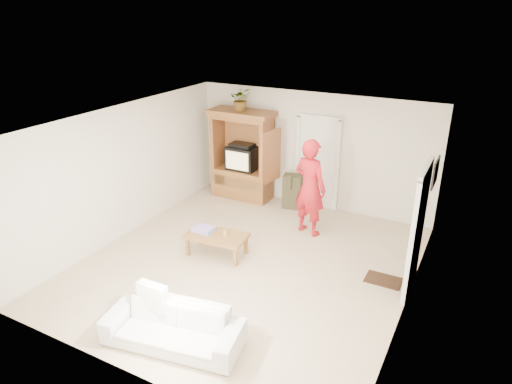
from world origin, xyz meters
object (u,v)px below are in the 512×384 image
Objects in this scene: armoire at (243,161)px; coffee_table at (217,237)px; sofa at (173,327)px; man at (310,187)px.

coffee_table is at bearing -70.84° from armoire.
armoire is at bearing 98.83° from sofa.
armoire reaches higher than coffee_table.
coffee_table is at bearing 98.38° from sofa.
armoire is 1.06× the size of man.
sofa is at bearing -71.24° from armoire.
man is 4.03m from sofa.
man is at bearing 74.36° from sofa.
sofa is 1.63× the size of coffee_table.
coffee_table is (0.92, -2.64, -0.55)m from armoire.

